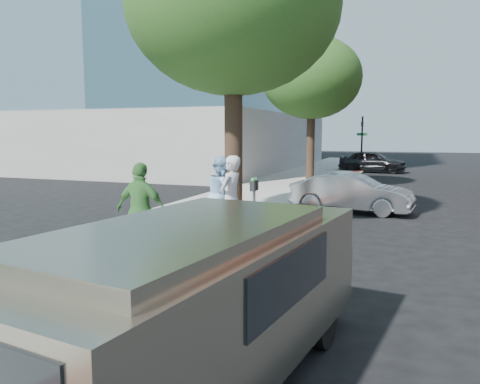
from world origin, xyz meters
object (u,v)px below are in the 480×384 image
at_px(person_gray, 231,198).
at_px(sedan_silver, 351,193).
at_px(person_green, 141,210).
at_px(person_officer, 222,194).
at_px(van, 209,293).
at_px(parking_meter, 254,195).
at_px(bg_car, 372,161).

distance_m(person_gray, sedan_silver, 6.29).
bearing_deg(person_gray, person_green, -19.16).
bearing_deg(person_officer, person_green, 136.51).
xyz_separation_m(person_officer, person_green, (-0.58, -2.87, -0.00)).
bearing_deg(van, sedan_silver, 97.61).
bearing_deg(person_officer, parking_meter, -138.89).
bearing_deg(bg_car, parking_meter, -178.08).
distance_m(person_gray, person_officer, 0.93).
relative_size(parking_meter, person_officer, 0.75).
bearing_deg(parking_meter, person_officer, 163.24).
bearing_deg(parking_meter, person_green, -121.09).
height_order(person_officer, bg_car, person_officer).
height_order(parking_meter, person_green, person_green).
height_order(person_gray, person_officer, person_gray).
xyz_separation_m(person_green, sedan_silver, (3.21, 8.03, -0.46)).
bearing_deg(sedan_silver, person_green, 164.84).
height_order(person_officer, sedan_silver, person_officer).
height_order(person_gray, sedan_silver, person_gray).
bearing_deg(person_officer, van, 169.44).
xyz_separation_m(person_gray, person_officer, (-0.54, 0.75, -0.03)).
bearing_deg(person_gray, parking_meter, 145.35).
bearing_deg(bg_car, van, -174.33).
relative_size(parking_meter, van, 0.29).
xyz_separation_m(person_gray, van, (2.06, -5.83, -0.16)).
relative_size(person_gray, person_green, 1.03).
bearing_deg(sedan_silver, bg_car, 9.08).
bearing_deg(person_green, sedan_silver, -110.59).
bearing_deg(person_officer, person_gray, -176.25).
xyz_separation_m(sedan_silver, van, (-0.03, -11.74, 0.33)).
bearing_deg(van, bg_car, 99.15).
distance_m(bg_car, van, 28.77).
relative_size(person_officer, person_green, 1.00).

